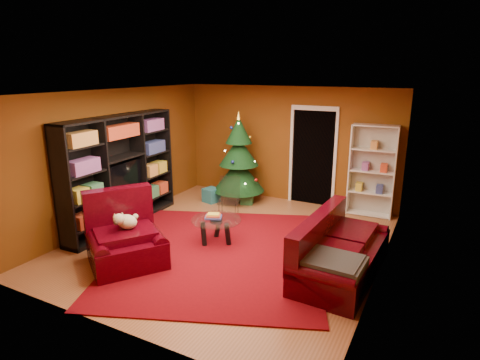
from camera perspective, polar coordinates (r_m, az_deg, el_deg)
The scene contains 18 objects.
floor at distance 7.17m, azimuth -1.49°, elevation -9.07°, with size 5.00×5.50×0.05m, color brown.
ceiling at distance 6.53m, azimuth -1.66°, elevation 12.58°, with size 5.00×5.50×0.05m, color silver.
wall_back at distance 9.20m, azimuth 6.87°, elevation 5.03°, with size 5.00×0.05×2.60m, color brown.
wall_left at distance 8.23m, azimuth -17.17°, elevation 3.19°, with size 0.05×5.50×2.60m, color brown.
wall_right at distance 5.97m, azimuth 20.15°, elevation -1.60°, with size 0.05×5.50×2.60m, color brown.
doorway at distance 9.02m, azimuth 10.29°, elevation 3.05°, with size 1.06×0.60×2.16m, color black, non-canonical shape.
rug at distance 6.78m, azimuth -3.28°, elevation -10.29°, with size 3.26×3.80×0.02m, color maroon.
media_unit at distance 7.99m, azimuth -16.61°, elevation 1.15°, with size 0.43×2.78×2.13m, color black, non-canonical shape.
christmas_tree at distance 9.07m, azimuth -0.17°, elevation 3.13°, with size 1.17×1.17×2.08m, color black, non-canonical shape.
gift_box_teal at distance 9.24m, azimuth -4.10°, elevation -2.15°, with size 0.32×0.32×0.32m, color #206A7B.
gift_box_green at distance 9.10m, azimuth 1.02°, elevation -2.53°, with size 0.28×0.28×0.28m, color #225C2F.
gift_box_red at distance 9.48m, azimuth 1.35°, elevation -2.00°, with size 0.21×0.21×0.21m, color maroon.
white_bookshelf at distance 8.60m, azimuth 18.25°, elevation 1.18°, with size 0.90×0.32×1.94m, color white, non-canonical shape.
armchair at distance 6.49m, azimuth -15.95°, elevation -7.78°, with size 1.18×1.18×0.92m, color #32020A, non-canonical shape.
dog at distance 6.46m, azimuth -15.76°, elevation -5.72°, with size 0.40×0.30×0.30m, color beige, non-canonical shape.
sofa at distance 6.14m, azimuth 14.41°, elevation -9.12°, with size 2.10×0.94×0.90m, color #32020A, non-canonical shape.
coffee_table at distance 7.07m, azimuth -3.37°, elevation -7.22°, with size 0.88×0.88×0.55m, color gray, non-canonical shape.
acrylic_chair at distance 8.04m, azimuth -1.64°, elevation -3.09°, with size 0.40×0.44×0.79m, color #66605B, non-canonical shape.
Camera 1 is at (3.17, -5.70, 2.96)m, focal length 30.00 mm.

